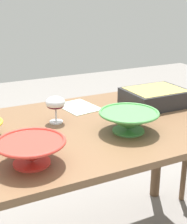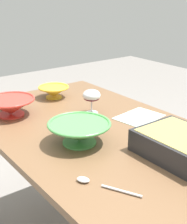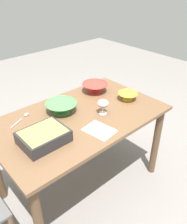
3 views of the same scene
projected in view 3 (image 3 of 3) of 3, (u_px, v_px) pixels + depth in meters
The scene contains 9 objects.
ground_plane at pixel (82, 182), 2.30m from camera, with size 8.00×8.00×0.00m, color gray.
dining_table at pixel (80, 128), 1.96m from camera, with size 1.40×0.84×0.77m.
wine_glass at pixel (103, 104), 1.88m from camera, with size 0.09×0.09×0.12m.
casserole_dish at pixel (44, 136), 1.58m from camera, with size 0.31×0.25×0.09m.
mixing_bowl at pixel (61, 107), 1.91m from camera, with size 0.26×0.26×0.09m.
small_bowl at pixel (95, 87), 2.24m from camera, with size 0.24×0.24×0.09m.
serving_bowl at pixel (128, 96), 2.11m from camera, with size 0.18×0.18×0.07m.
serving_spoon at pixel (23, 117), 1.86m from camera, with size 0.21×0.12×0.01m.
napkin at pixel (99, 130), 1.72m from camera, with size 0.17×0.22×0.00m, color #B2CCB7.
Camera 3 is at (0.98, 1.27, 1.79)m, focal length 37.59 mm.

